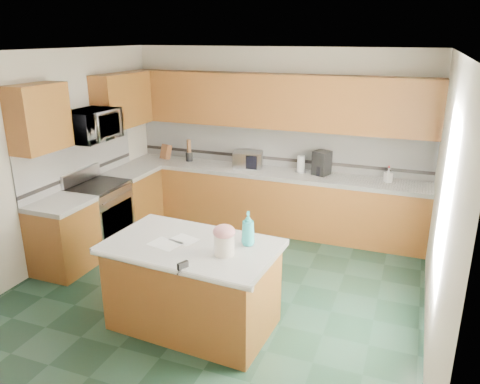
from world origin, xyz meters
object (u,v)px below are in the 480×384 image
at_px(island_base, 193,288).
at_px(toaster_oven, 248,160).
at_px(island_top, 192,246).
at_px(knife_block, 166,152).
at_px(treat_jar, 224,245).
at_px(soap_bottle_island, 248,228).
at_px(coffee_maker, 322,163).

bearing_deg(island_base, toaster_oven, 102.48).
bearing_deg(island_top, knife_block, 127.30).
xyz_separation_m(treat_jar, knife_block, (-2.26, 2.90, 0.02)).
xyz_separation_m(knife_block, toaster_oven, (1.43, 0.00, 0.00)).
bearing_deg(treat_jar, soap_bottle_island, 48.14).
bearing_deg(knife_block, island_top, -41.68).
relative_size(soap_bottle_island, toaster_oven, 0.79).
bearing_deg(treat_jar, island_top, 148.56).
height_order(soap_bottle_island, coffee_maker, coffee_maker).
relative_size(island_top, toaster_oven, 3.90).
height_order(island_base, soap_bottle_island, soap_bottle_island).
distance_m(soap_bottle_island, coffee_maker, 2.65).
xyz_separation_m(island_top, knife_block, (-1.87, 2.80, 0.15)).
height_order(island_base, coffee_maker, coffee_maker).
bearing_deg(island_base, soap_bottle_island, 22.71).
bearing_deg(knife_block, treat_jar, -37.47).
relative_size(island_base, soap_bottle_island, 4.66).
bearing_deg(toaster_oven, knife_block, 166.61).
distance_m(treat_jar, soap_bottle_island, 0.32).
distance_m(island_top, coffee_maker, 2.92).
height_order(island_base, island_top, island_top).
height_order(knife_block, coffee_maker, coffee_maker).
distance_m(island_base, island_top, 0.46).
height_order(treat_jar, knife_block, knife_block).
relative_size(island_top, soap_bottle_island, 4.95).
bearing_deg(coffee_maker, soap_bottle_island, -72.52).
relative_size(island_top, treat_jar, 8.44).
height_order(island_top, knife_block, knife_block).
distance_m(island_base, knife_block, 3.42).
xyz_separation_m(island_top, treat_jar, (0.39, -0.10, 0.13)).
height_order(treat_jar, coffee_maker, coffee_maker).
distance_m(island_base, soap_bottle_island, 0.86).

